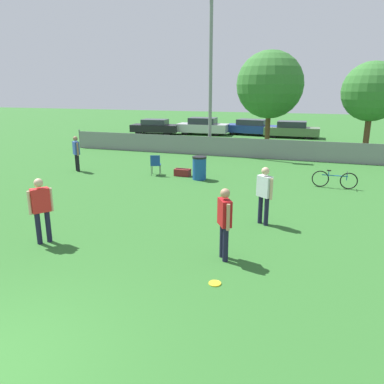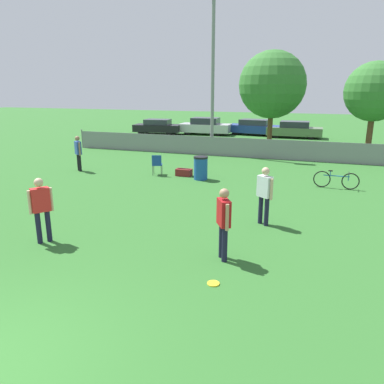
{
  "view_description": "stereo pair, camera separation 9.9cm",
  "coord_description": "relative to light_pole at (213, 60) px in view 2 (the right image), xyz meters",
  "views": [
    {
      "loc": [
        4.27,
        -3.08,
        3.82
      ],
      "look_at": [
        0.99,
        6.37,
        1.05
      ],
      "focal_mm": 35.0,
      "sensor_mm": 36.0,
      "label": 1
    },
    {
      "loc": [
        4.36,
        -3.05,
        3.82
      ],
      "look_at": [
        0.99,
        6.37,
        1.05
      ],
      "focal_mm": 35.0,
      "sensor_mm": 36.0,
      "label": 2
    }
  ],
  "objects": [
    {
      "name": "parked_car_olive",
      "position": [
        4.05,
        9.54,
        -4.73
      ],
      "size": [
        4.32,
        1.78,
        1.31
      ],
      "rotation": [
        0.0,
        0.0,
        0.02
      ],
      "color": "black",
      "rests_on": "ground_plane"
    },
    {
      "name": "parked_car_silver",
      "position": [
        -3.35,
        9.21,
        -4.67
      ],
      "size": [
        4.39,
        2.04,
        1.43
      ],
      "rotation": [
        0.0,
        0.0,
        0.05
      ],
      "color": "black",
      "rests_on": "ground_plane"
    },
    {
      "name": "player_thrower_red",
      "position": [
        -0.12,
        -14.5,
        -4.38
      ],
      "size": [
        0.44,
        0.49,
        1.69
      ],
      "rotation": [
        0.0,
        0.0,
        0.92
      ],
      "color": "#191933",
      "rests_on": "ground_plane"
    },
    {
      "name": "spectator_in_blue",
      "position": [
        -4.54,
        -6.9,
        -4.4
      ],
      "size": [
        0.47,
        0.43,
        1.67
      ],
      "rotation": [
        0.0,
        0.0,
        2.48
      ],
      "color": "black",
      "rests_on": "ground_plane"
    },
    {
      "name": "light_pole",
      "position": [
        0.0,
        0.0,
        0.0
      ],
      "size": [
        0.9,
        0.36,
        9.2
      ],
      "color": "gray",
      "rests_on": "ground_plane"
    },
    {
      "name": "parked_car_dark",
      "position": [
        -7.36,
        8.2,
        -4.74
      ],
      "size": [
        4.23,
        2.19,
        1.26
      ],
      "rotation": [
        0.0,
        0.0,
        0.12
      ],
      "color": "black",
      "rests_on": "ground_plane"
    },
    {
      "name": "tree_near_pole",
      "position": [
        2.97,
        3.29,
        -1.32
      ],
      "size": [
        4.23,
        4.23,
        6.18
      ],
      "color": "brown",
      "rests_on": "ground_plane"
    },
    {
      "name": "folding_chair_sideline",
      "position": [
        -0.65,
        -6.45,
        -4.83
      ],
      "size": [
        0.55,
        0.55,
        0.93
      ],
      "rotation": [
        0.0,
        0.0,
        3.46
      ],
      "color": "#333338",
      "rests_on": "ground_plane"
    },
    {
      "name": "gear_bag_sideline",
      "position": [
        0.56,
        -6.2,
        -5.21
      ],
      "size": [
        0.71,
        0.39,
        0.34
      ],
      "color": "maroon",
      "rests_on": "ground_plane"
    },
    {
      "name": "tree_far_right",
      "position": [
        8.74,
        1.28,
        -1.72
      ],
      "size": [
        3.19,
        3.19,
        5.26
      ],
      "color": "brown",
      "rests_on": "ground_plane"
    },
    {
      "name": "frisbee_disc",
      "position": [
        4.59,
        -15.11,
        -5.36
      ],
      "size": [
        0.26,
        0.26,
        0.03
      ],
      "color": "yellow",
      "rests_on": "ground_plane"
    },
    {
      "name": "parked_car_blue",
      "position": [
        0.71,
        10.28,
        -4.72
      ],
      "size": [
        4.77,
        2.31,
        1.31
      ],
      "rotation": [
        0.0,
        0.0,
        -0.12
      ],
      "color": "black",
      "rests_on": "ground_plane"
    },
    {
      "name": "trash_bin",
      "position": [
        1.48,
        -6.59,
        -4.86
      ],
      "size": [
        0.62,
        0.62,
        1.01
      ],
      "color": "#194C99",
      "rests_on": "ground_plane"
    },
    {
      "name": "bicycle_sideline",
      "position": [
        7.0,
        -6.24,
        -5.03
      ],
      "size": [
        1.72,
        0.44,
        0.71
      ],
      "rotation": [
        0.0,
        0.0,
        -0.02
      ],
      "color": "black",
      "rests_on": "ground_plane"
    },
    {
      "name": "fence_backline",
      "position": [
        2.11,
        -0.61,
        -4.82
      ],
      "size": [
        21.96,
        0.07,
        1.21
      ],
      "color": "gray",
      "rests_on": "ground_plane"
    },
    {
      "name": "player_defender_red",
      "position": [
        4.46,
        -13.93,
        -4.38
      ],
      "size": [
        0.42,
        0.52,
        1.69
      ],
      "rotation": [
        0.0,
        0.0,
        -1.02
      ],
      "color": "#191933",
      "rests_on": "ground_plane"
    },
    {
      "name": "player_receiver_white",
      "position": [
        4.96,
        -11.3,
        -4.38
      ],
      "size": [
        0.5,
        0.43,
        1.69
      ],
      "rotation": [
        0.0,
        0.0,
        -0.62
      ],
      "color": "#191933",
      "rests_on": "ground_plane"
    }
  ]
}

